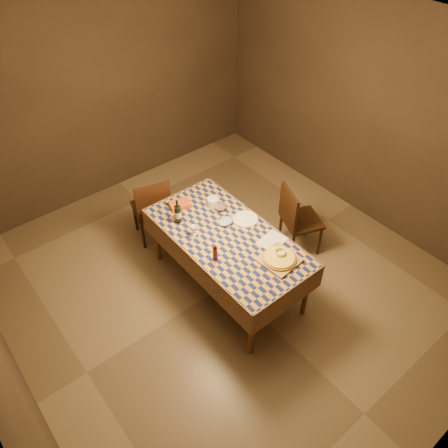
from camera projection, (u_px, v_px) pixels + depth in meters
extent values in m
plane|color=brown|center=(227.00, 284.00, 5.04)|extent=(5.00, 5.00, 0.00)
plane|color=white|center=(228.00, 48.00, 3.22)|extent=(5.00, 5.00, 0.00)
cube|color=#34271D|center=(103.00, 98.00, 5.56)|extent=(4.50, 0.10, 2.70)
cube|color=#34271D|center=(373.00, 118.00, 5.18)|extent=(0.10, 5.00, 2.70)
cylinder|color=brown|center=(252.00, 330.00, 4.14)|extent=(0.06, 0.06, 0.75)
cylinder|color=brown|center=(306.00, 291.00, 4.49)|extent=(0.06, 0.06, 0.75)
cylinder|color=brown|center=(157.00, 236.00, 5.09)|extent=(0.06, 0.06, 0.75)
cylinder|color=brown|center=(208.00, 210.00, 5.44)|extent=(0.06, 0.06, 0.75)
cube|color=brown|center=(227.00, 238.00, 4.54)|extent=(0.90, 1.80, 0.03)
cube|color=brown|center=(227.00, 236.00, 4.53)|extent=(0.92, 1.82, 0.02)
cube|color=brown|center=(289.00, 300.00, 4.10)|extent=(0.94, 0.01, 0.30)
cube|color=brown|center=(178.00, 203.00, 5.15)|extent=(0.94, 0.01, 0.30)
cube|color=brown|center=(192.00, 267.00, 4.41)|extent=(0.01, 1.84, 0.30)
cube|color=brown|center=(259.00, 227.00, 4.84)|extent=(0.01, 1.84, 0.30)
cube|color=#9F794A|center=(279.00, 260.00, 4.26)|extent=(0.37, 0.37, 0.02)
cylinder|color=#A46F1B|center=(279.00, 258.00, 4.24)|extent=(0.38, 0.38, 0.02)
cylinder|color=yellow|center=(279.00, 257.00, 4.23)|extent=(0.35, 0.35, 0.01)
cylinder|color=#471010|center=(215.00, 253.00, 4.23)|extent=(0.05, 0.05, 0.15)
sphere|color=#471010|center=(215.00, 246.00, 4.17)|extent=(0.03, 0.03, 0.03)
imported|color=#604550|center=(220.00, 207.00, 4.83)|extent=(0.18, 0.18, 0.04)
cylinder|color=silver|center=(193.00, 235.00, 4.53)|extent=(0.08, 0.08, 0.00)
cylinder|color=silver|center=(193.00, 232.00, 4.51)|extent=(0.01, 0.01, 0.07)
sphere|color=silver|center=(193.00, 228.00, 4.46)|extent=(0.07, 0.07, 0.07)
ellipsoid|color=#3B0707|center=(193.00, 228.00, 4.46)|extent=(0.05, 0.05, 0.03)
cylinder|color=black|center=(178.00, 214.00, 4.62)|extent=(0.09, 0.09, 0.21)
cylinder|color=black|center=(177.00, 204.00, 4.52)|extent=(0.03, 0.03, 0.08)
cylinder|color=beige|center=(178.00, 214.00, 4.62)|extent=(0.10, 0.10, 0.08)
cylinder|color=silver|center=(213.00, 202.00, 4.84)|extent=(0.13, 0.13, 0.11)
cube|color=#B04417|center=(180.00, 205.00, 4.85)|extent=(0.26, 0.21, 0.06)
cylinder|color=white|center=(246.00, 219.00, 4.70)|extent=(0.29, 0.29, 0.02)
imported|color=white|center=(280.00, 254.00, 4.27)|extent=(0.13, 0.13, 0.09)
cube|color=silver|center=(272.00, 241.00, 4.47)|extent=(0.31, 0.25, 0.00)
ellipsoid|color=#999EC4|center=(226.00, 221.00, 4.65)|extent=(0.19, 0.15, 0.05)
cube|color=black|center=(151.00, 208.00, 5.35)|extent=(0.52, 0.52, 0.04)
cube|color=black|center=(154.00, 201.00, 5.05)|extent=(0.41, 0.14, 0.46)
cylinder|color=black|center=(162.00, 210.00, 5.68)|extent=(0.04, 0.04, 0.43)
cylinder|color=black|center=(135.00, 217.00, 5.58)|extent=(0.04, 0.04, 0.43)
cylinder|color=black|center=(171.00, 227.00, 5.44)|extent=(0.04, 0.04, 0.43)
cylinder|color=black|center=(143.00, 235.00, 5.33)|extent=(0.04, 0.04, 0.43)
cube|color=black|center=(302.00, 220.00, 5.18)|extent=(0.54, 0.54, 0.04)
cube|color=black|center=(289.00, 208.00, 4.97)|extent=(0.19, 0.40, 0.46)
cylinder|color=black|center=(320.00, 241.00, 5.25)|extent=(0.04, 0.04, 0.43)
cylinder|color=black|center=(307.00, 222.00, 5.50)|extent=(0.04, 0.04, 0.43)
cylinder|color=black|center=(292.00, 248.00, 5.17)|extent=(0.04, 0.04, 0.43)
cylinder|color=black|center=(280.00, 228.00, 5.42)|extent=(0.04, 0.04, 0.43)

